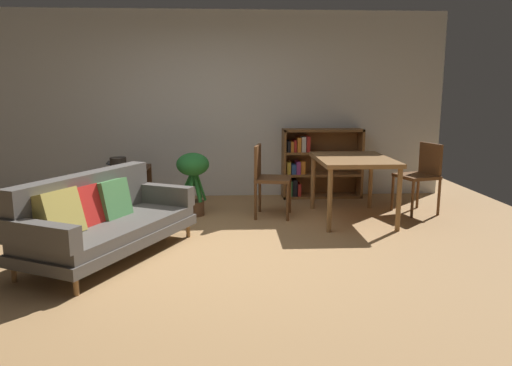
% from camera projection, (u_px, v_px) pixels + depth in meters
% --- Properties ---
extents(ground_plane, '(8.16, 8.16, 0.00)m').
position_uv_depth(ground_plane, '(208.00, 253.00, 4.71)').
color(ground_plane, tan).
extents(back_wall_panel, '(6.80, 0.10, 2.70)m').
position_uv_depth(back_wall_panel, '(214.00, 105.00, 7.11)').
color(back_wall_panel, silver).
rests_on(back_wall_panel, ground_plane).
extents(fabric_couch, '(1.51, 1.98, 0.78)m').
position_uv_depth(fabric_couch, '(101.00, 218.00, 4.55)').
color(fabric_couch, olive).
rests_on(fabric_couch, ground_plane).
extents(media_console, '(0.44, 1.11, 0.56)m').
position_uv_depth(media_console, '(129.00, 192.00, 6.26)').
color(media_console, '#56351E').
rests_on(media_console, ground_plane).
extents(open_laptop, '(0.48, 0.34, 0.08)m').
position_uv_depth(open_laptop, '(127.00, 166.00, 6.41)').
color(open_laptop, silver).
rests_on(open_laptop, media_console).
extents(desk_speaker, '(0.20, 0.20, 0.21)m').
position_uv_depth(desk_speaker, '(118.00, 166.00, 5.89)').
color(desk_speaker, '#2D2823').
rests_on(desk_speaker, media_console).
extents(potted_floor_plant, '(0.41, 0.46, 0.80)m').
position_uv_depth(potted_floor_plant, '(193.00, 175.00, 6.06)').
color(potted_floor_plant, brown).
rests_on(potted_floor_plant, ground_plane).
extents(dining_table, '(0.88, 1.21, 0.77)m').
position_uv_depth(dining_table, '(353.00, 164.00, 5.85)').
color(dining_table, olive).
rests_on(dining_table, ground_plane).
extents(dining_chair_near, '(0.51, 0.52, 0.90)m').
position_uv_depth(dining_chair_near, '(268.00, 175.00, 6.02)').
color(dining_chair_near, brown).
rests_on(dining_chair_near, ground_plane).
extents(dining_chair_far, '(0.55, 0.56, 0.90)m').
position_uv_depth(dining_chair_far, '(421.00, 173.00, 6.21)').
color(dining_chair_far, brown).
rests_on(dining_chair_far, ground_plane).
extents(bookshelf, '(1.17, 0.33, 1.02)m').
position_uv_depth(bookshelf, '(316.00, 163.00, 7.16)').
color(bookshelf, brown).
rests_on(bookshelf, ground_plane).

